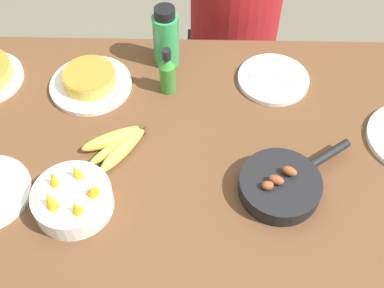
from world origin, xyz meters
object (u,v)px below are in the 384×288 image
object	(u,v)px
skillet	(281,185)
frittata_plate_side	(90,81)
banana_bunch	(119,144)
hot_sauce_bottle	(167,73)
water_bottle	(166,38)
fruit_bowl_mango	(73,199)
person_figure	(232,52)
empty_plate_near_front	(273,79)

from	to	relation	value
skillet	frittata_plate_side	size ratio (longest dim) A/B	1.23
banana_bunch	hot_sauce_bottle	xyz separation A→B (m)	(0.13, 0.24, 0.05)
water_bottle	skillet	bearing A→B (deg)	-56.80
frittata_plate_side	water_bottle	world-z (taller)	water_bottle
fruit_bowl_mango	person_figure	xyz separation A→B (m)	(0.45, 0.91, -0.29)
fruit_bowl_mango	person_figure	distance (m)	1.05
skillet	fruit_bowl_mango	bearing A→B (deg)	151.08
water_bottle	frittata_plate_side	bearing A→B (deg)	-152.18
banana_bunch	hot_sauce_bottle	bearing A→B (deg)	61.67
skillet	person_figure	world-z (taller)	person_figure
banana_bunch	hot_sauce_bottle	size ratio (longest dim) A/B	1.21
banana_bunch	fruit_bowl_mango	xyz separation A→B (m)	(-0.09, -0.19, 0.02)
empty_plate_near_front	water_bottle	xyz separation A→B (m)	(-0.34, 0.09, 0.09)
frittata_plate_side	skillet	bearing A→B (deg)	-33.89
banana_bunch	frittata_plate_side	bearing A→B (deg)	115.80
frittata_plate_side	empty_plate_near_front	distance (m)	0.58
frittata_plate_side	water_bottle	bearing A→B (deg)	27.82
hot_sauce_bottle	fruit_bowl_mango	bearing A→B (deg)	-117.09
empty_plate_near_front	person_figure	bearing A→B (deg)	103.37
skillet	frittata_plate_side	bearing A→B (deg)	110.79
fruit_bowl_mango	skillet	bearing A→B (deg)	6.39
frittata_plate_side	fruit_bowl_mango	distance (m)	0.44
skillet	water_bottle	size ratio (longest dim) A/B	1.51
skillet	frittata_plate_side	world-z (taller)	skillet
empty_plate_near_front	hot_sauce_bottle	size ratio (longest dim) A/B	1.40
skillet	empty_plate_near_front	world-z (taller)	skillet
frittata_plate_side	person_figure	world-z (taller)	person_figure
hot_sauce_bottle	person_figure	distance (m)	0.62
banana_bunch	frittata_plate_side	world-z (taller)	frittata_plate_side
skillet	hot_sauce_bottle	bearing A→B (deg)	95.28
empty_plate_near_front	frittata_plate_side	bearing A→B (deg)	-176.24
banana_bunch	skillet	world-z (taller)	skillet
skillet	empty_plate_near_front	size ratio (longest dim) A/B	1.39
person_figure	hot_sauce_bottle	bearing A→B (deg)	-115.88
frittata_plate_side	water_bottle	distance (m)	0.27
skillet	banana_bunch	bearing A→B (deg)	127.89
skillet	fruit_bowl_mango	size ratio (longest dim) A/B	1.54
frittata_plate_side	water_bottle	xyz separation A→B (m)	(0.23, 0.12, 0.07)
water_bottle	hot_sauce_bottle	xyz separation A→B (m)	(0.01, -0.13, -0.03)
banana_bunch	frittata_plate_side	distance (m)	0.27
fruit_bowl_mango	water_bottle	size ratio (longest dim) A/B	0.97
empty_plate_near_front	banana_bunch	bearing A→B (deg)	-148.56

